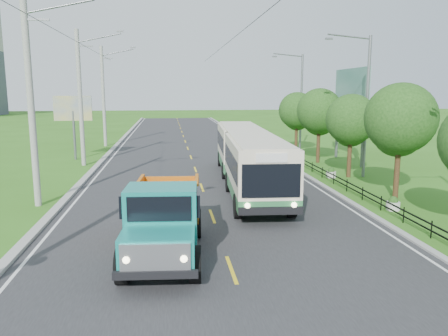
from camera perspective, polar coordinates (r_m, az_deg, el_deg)
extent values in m
plane|color=#316618|center=(14.10, 0.97, -13.17)|extent=(240.00, 240.00, 0.00)
cube|color=#28282B|center=(33.34, -3.98, 0.39)|extent=(14.00, 120.00, 0.02)
cube|color=#9E9E99|center=(33.70, -16.29, 0.23)|extent=(0.40, 120.00, 0.15)
cube|color=#9E9E99|center=(34.49, 7.97, 0.71)|extent=(0.30, 120.00, 0.10)
cube|color=silver|center=(33.63, -15.36, 0.16)|extent=(0.12, 120.00, 0.00)
cube|color=silver|center=(34.36, 7.16, 0.65)|extent=(0.12, 120.00, 0.00)
cube|color=yellow|center=(14.09, 0.97, -13.09)|extent=(0.12, 2.20, 0.00)
cube|color=black|center=(29.06, 12.70, -0.67)|extent=(0.04, 40.00, 0.60)
cylinder|color=gray|center=(22.76, -23.93, 7.76)|extent=(0.32, 0.32, 10.00)
cube|color=slate|center=(22.85, -23.37, 17.39)|extent=(1.20, 0.10, 0.10)
cylinder|color=gray|center=(34.43, -18.27, 8.57)|extent=(0.32, 0.32, 10.00)
cube|color=slate|center=(34.49, -17.78, 14.93)|extent=(1.20, 0.10, 0.10)
cube|color=slate|center=(34.27, -13.41, 17.01)|extent=(0.50, 0.18, 0.12)
cylinder|color=gray|center=(46.28, -15.48, 8.94)|extent=(0.32, 0.32, 10.00)
cube|color=slate|center=(46.32, -15.07, 13.67)|extent=(1.20, 0.10, 0.10)
cube|color=slate|center=(46.15, -11.82, 15.18)|extent=(0.50, 0.18, 0.12)
cylinder|color=#382314|center=(24.19, 21.68, 0.07)|extent=(0.28, 0.28, 3.36)
sphere|color=#194012|center=(23.92, 22.07, 6.03)|extent=(3.60, 3.60, 3.60)
sphere|color=#194012|center=(24.50, 21.80, 4.43)|extent=(2.64, 2.64, 2.64)
cylinder|color=#382314|center=(29.53, 16.07, 1.74)|extent=(0.28, 0.28, 3.02)
sphere|color=#194012|center=(29.31, 16.28, 6.13)|extent=(3.24, 3.24, 3.24)
sphere|color=#194012|center=(29.89, 16.20, 4.95)|extent=(2.38, 2.38, 2.38)
cylinder|color=#382314|center=(35.06, 12.22, 3.33)|extent=(0.28, 0.28, 3.25)
sphere|color=#194012|center=(34.87, 12.37, 7.30)|extent=(3.48, 3.48, 3.48)
sphere|color=#194012|center=(35.45, 12.36, 6.22)|extent=(2.55, 2.55, 2.55)
cylinder|color=#382314|center=(40.74, 9.41, 4.20)|extent=(0.28, 0.28, 3.08)
sphere|color=#194012|center=(40.58, 9.51, 7.44)|extent=(3.30, 3.30, 3.30)
sphere|color=#194012|center=(41.15, 9.55, 6.55)|extent=(2.42, 2.42, 2.42)
cylinder|color=slate|center=(29.69, 18.14, 7.47)|extent=(0.20, 0.20, 9.00)
cylinder|color=slate|center=(29.30, 16.04, 16.18)|extent=(2.80, 0.10, 0.34)
cube|color=slate|center=(28.80, 13.55, 16.10)|extent=(0.45, 0.16, 0.12)
cylinder|color=slate|center=(42.76, 10.05, 8.42)|extent=(0.20, 0.20, 9.00)
cylinder|color=slate|center=(42.49, 8.37, 14.40)|extent=(2.80, 0.10, 0.34)
cube|color=slate|center=(42.15, 6.61, 14.27)|extent=(0.45, 0.16, 0.12)
cylinder|color=silver|center=(22.20, 21.20, -4.64)|extent=(0.64, 0.64, 0.40)
sphere|color=#194012|center=(22.14, 21.24, -4.02)|extent=(0.44, 0.44, 0.44)
cylinder|color=silver|center=(29.29, 13.79, -0.83)|extent=(0.64, 0.64, 0.40)
sphere|color=#194012|center=(29.25, 13.81, -0.35)|extent=(0.44, 0.44, 0.44)
cylinder|color=silver|center=(36.76, 9.34, 1.48)|extent=(0.64, 0.64, 0.40)
sphere|color=#194012|center=(36.72, 9.35, 1.87)|extent=(0.44, 0.44, 0.44)
cylinder|color=slate|center=(37.77, -18.96, 4.05)|extent=(0.20, 0.20, 4.00)
cube|color=yellow|center=(37.63, -19.15, 7.38)|extent=(3.00, 0.15, 2.00)
cylinder|color=slate|center=(33.62, 17.73, 4.31)|extent=(0.24, 0.24, 5.00)
cylinder|color=slate|center=(38.19, 14.57, 5.08)|extent=(0.24, 0.24, 5.00)
cube|color=#144C47|center=(35.76, 16.31, 9.99)|extent=(0.20, 6.00, 3.00)
cube|color=#2D703F|center=(21.79, 4.34, -2.50)|extent=(3.15, 8.12, 0.58)
cube|color=beige|center=(21.55, 4.38, 0.92)|extent=(3.15, 8.12, 2.05)
cube|color=black|center=(21.54, 4.38, 0.95)|extent=(3.16, 7.49, 1.01)
cube|color=#2D703F|center=(30.35, 2.04, 1.06)|extent=(3.12, 7.59, 0.58)
cube|color=beige|center=(30.18, 2.06, 3.53)|extent=(3.12, 7.59, 2.05)
cube|color=black|center=(30.18, 2.06, 3.55)|extent=(3.12, 6.96, 1.01)
cube|color=#4C4C4C|center=(26.02, 2.99, 1.85)|extent=(2.56, 1.22, 2.53)
cube|color=black|center=(17.68, 6.18, -1.68)|extent=(2.39, 0.21, 1.38)
cylinder|color=black|center=(19.31, 1.81, -5.00)|extent=(0.41, 1.12, 1.11)
cylinder|color=black|center=(19.68, 8.81, -4.83)|extent=(0.41, 1.12, 1.11)
cylinder|color=black|center=(24.36, 0.64, -1.85)|extent=(0.41, 1.12, 1.11)
cylinder|color=black|center=(24.66, 6.22, -1.76)|extent=(0.41, 1.12, 1.11)
cylinder|color=black|center=(27.90, 0.08, -0.33)|extent=(0.41, 1.12, 1.11)
cylinder|color=black|center=(28.16, 4.96, -0.27)|extent=(0.41, 1.12, 1.11)
cylinder|color=black|center=(32.71, -0.48, 1.20)|extent=(0.41, 1.12, 1.11)
cylinder|color=black|center=(32.93, 3.69, 1.23)|extent=(0.41, 1.12, 1.11)
cube|color=#15817A|center=(12.79, -8.63, -10.46)|extent=(2.20, 1.55, 1.00)
cube|color=#15817A|center=(14.05, -8.10, -6.40)|extent=(2.32, 1.76, 2.00)
cube|color=black|center=(13.92, -8.15, -4.42)|extent=(2.52, 1.48, 0.70)
cube|color=black|center=(15.10, -7.75, -9.02)|extent=(1.44, 6.07, 0.25)
cube|color=#BE6111|center=(16.45, -7.36, -3.78)|extent=(2.52, 3.17, 1.30)
cylinder|color=black|center=(13.31, -13.10, -12.31)|extent=(0.43, 1.13, 1.10)
cylinder|color=black|center=(13.11, -3.79, -12.41)|extent=(0.43, 1.13, 1.10)
cylinder|color=black|center=(17.05, -10.78, -7.23)|extent=(0.43, 1.13, 1.10)
cylinder|color=black|center=(16.89, -3.63, -7.23)|extent=(0.43, 1.13, 1.10)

